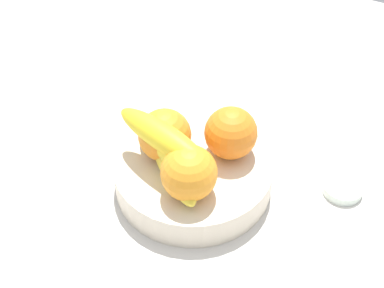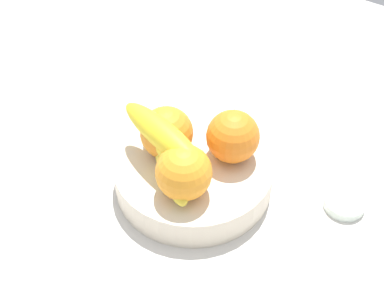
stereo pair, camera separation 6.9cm
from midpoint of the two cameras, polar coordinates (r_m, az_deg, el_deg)
ground_plane at (r=84.33cm, az=0.73°, el=-4.24°), size 180.00×140.00×3.00cm
fruit_bowl at (r=79.95cm, az=2.46°, el=-3.46°), size 24.33×24.33×5.15cm
orange_front_left at (r=76.81cm, az=7.07°, el=0.71°), size 7.98×7.98×7.98cm
orange_front_right at (r=76.80cm, az=-0.25°, el=1.13°), size 7.98×7.98×7.98cm
orange_center at (r=71.31cm, az=1.84°, el=-3.28°), size 7.98×7.98×7.98cm
banana_bunch at (r=74.25cm, az=-0.05°, el=-0.55°), size 18.19×14.32×8.40cm
jar_lid at (r=82.95cm, az=18.71°, el=-6.28°), size 6.19×6.19×1.42cm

